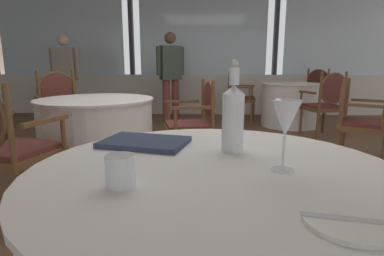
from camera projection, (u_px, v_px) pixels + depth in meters
name	position (u px, v px, depth m)	size (l,w,h in m)	color
ground_plane	(200.00, 181.00, 2.80)	(13.71, 13.71, 0.00)	brown
window_wall_far	(203.00, 61.00, 6.44)	(9.67, 0.14, 2.82)	silver
side_plate	(348.00, 222.00, 0.58)	(0.17, 0.17, 0.01)	white
butter_knife	(348.00, 219.00, 0.58)	(0.17, 0.02, 0.00)	silver
water_bottle	(233.00, 116.00, 1.06)	(0.08, 0.08, 0.32)	white
wine_glass	(286.00, 120.00, 0.85)	(0.09, 0.09, 0.21)	white
water_tumbler	(120.00, 171.00, 0.76)	(0.07, 0.07, 0.08)	white
menu_book	(145.00, 142.00, 1.17)	(0.32, 0.21, 0.02)	#2D3856
background_table_0	(290.00, 105.00, 5.28)	(1.00, 1.00, 0.74)	white
dining_chair_0_0	(327.00, 100.00, 4.36)	(0.62, 0.57, 0.96)	brown
dining_chair_0_1	(314.00, 90.00, 5.88)	(0.66, 0.66, 0.98)	brown
dining_chair_0_2	(237.00, 93.00, 5.49)	(0.56, 0.61, 0.94)	brown
background_table_1	(98.00, 138.00, 2.88)	(1.07, 1.07, 0.74)	white
dining_chair_1_0	(5.00, 142.00, 1.95)	(0.62, 0.57, 0.94)	brown
dining_chair_1_1	(196.00, 118.00, 3.02)	(0.56, 0.61, 0.91)	brown
dining_chair_1_2	(62.00, 106.00, 3.55)	(0.66, 0.66, 0.99)	brown
dining_chair_2_0	(356.00, 116.00, 3.11)	(0.63, 0.65, 0.91)	brown
diner_person_0	(171.00, 72.00, 5.48)	(0.48, 0.35, 1.62)	brown
diner_person_1	(66.00, 74.00, 5.45)	(0.53, 0.21, 1.59)	#424C42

